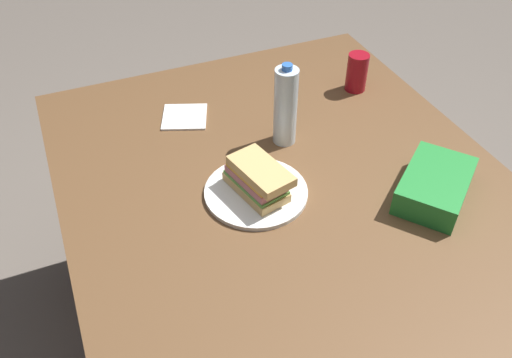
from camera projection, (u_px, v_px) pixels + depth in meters
ground_plane at (283, 344)px, 1.85m from camera, size 8.00×8.00×0.00m
dining_table at (292, 213)px, 1.42m from camera, size 1.41×1.13×0.73m
paper_plate at (256, 192)px, 1.35m from camera, size 0.26×0.26×0.01m
sandwich at (258, 179)px, 1.32m from camera, size 0.20×0.14×0.08m
soda_can_red at (357, 72)px, 1.69m from camera, size 0.07×0.07×0.12m
chip_bag at (435, 186)px, 1.33m from camera, size 0.26×0.27×0.07m
water_bottle_tall at (285, 106)px, 1.45m from camera, size 0.06×0.06×0.24m
paper_napkin at (185, 117)px, 1.61m from camera, size 0.17×0.17×0.01m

